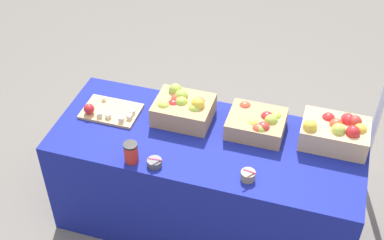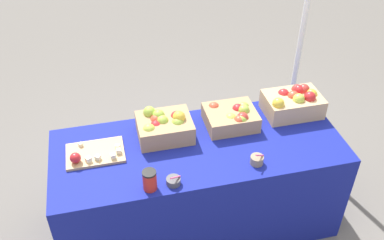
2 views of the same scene
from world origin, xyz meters
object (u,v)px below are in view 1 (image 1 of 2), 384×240
Objects in this scene: sample_bowl_near at (248,175)px; sample_bowl_mid at (155,162)px; apple_crate_left at (336,132)px; apple_crate_right at (183,108)px; apple_crate_middle at (258,123)px; coffee_cup at (131,153)px; cutting_board_front at (108,111)px.

sample_bowl_near is 0.54m from sample_bowl_mid.
apple_crate_right is (-0.93, -0.05, -0.01)m from apple_crate_left.
sample_bowl_near is (0.50, -0.40, -0.05)m from apple_crate_right.
sample_bowl_near is (0.03, -0.41, -0.04)m from apple_crate_middle.
apple_crate_left reaches higher than coffee_cup.
apple_crate_right is 0.45m from sample_bowl_mid.
apple_crate_right is at bearing 69.66° from coffee_cup.
cutting_board_front is (-0.95, -0.11, -0.05)m from apple_crate_middle.
apple_crate_left is at bearing 5.77° from cutting_board_front.
apple_crate_middle reaches higher than cutting_board_front.
apple_crate_middle reaches higher than sample_bowl_near.
cutting_board_front is at bearing -168.74° from apple_crate_right.
cutting_board_front is 1.03m from sample_bowl_near.
sample_bowl_near is at bearing -85.37° from apple_crate_middle.
apple_crate_left is 1.08× the size of cutting_board_front.
cutting_board_front is 0.57m from sample_bowl_mid.
apple_crate_right is 3.99× the size of sample_bowl_mid.
cutting_board_front is (-1.41, -0.14, -0.07)m from apple_crate_left.
apple_crate_middle is at bearing -175.36° from apple_crate_left.
sample_bowl_near is (0.98, -0.30, 0.01)m from cutting_board_front.
apple_crate_right is at bearing 86.23° from sample_bowl_mid.
coffee_cup reaches higher than sample_bowl_near.
apple_crate_right is 2.70× the size of coffee_cup.
apple_crate_left reaches higher than apple_crate_middle.
apple_crate_left is 1.09m from sample_bowl_mid.
apple_crate_right is 0.64m from sample_bowl_near.
apple_crate_middle is at bearing 35.95° from coffee_cup.
apple_crate_right reaches higher than sample_bowl_near.
sample_bowl_mid is 0.68× the size of coffee_cup.
apple_crate_left is at bearing 2.94° from apple_crate_right.
coffee_cup reaches higher than sample_bowl_mid.
coffee_cup is at bearing -110.34° from apple_crate_right.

